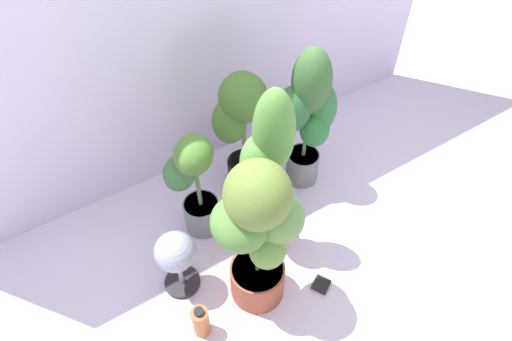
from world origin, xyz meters
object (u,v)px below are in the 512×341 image
at_px(hygrometer_box, 321,284).
at_px(floor_fan, 176,255).
at_px(potted_plant_back_right, 309,113).
at_px(potted_plant_back_left, 194,184).
at_px(nutrient_bottle, 201,321).
at_px(potted_plant_back_center, 240,122).
at_px(potted_plant_center, 268,166).
at_px(potted_plant_front_left, 258,231).

xyz_separation_m(hygrometer_box, floor_fan, (-0.59, 0.39, 0.26)).
bearing_deg(floor_fan, potted_plant_back_right, 4.85).
relative_size(potted_plant_back_left, nutrient_bottle, 3.27).
relative_size(potted_plant_back_center, potted_plant_back_left, 1.18).
distance_m(floor_fan, nutrient_bottle, 0.32).
bearing_deg(potted_plant_center, floor_fan, -178.64).
relative_size(floor_fan, nutrient_bottle, 1.95).
xyz_separation_m(potted_plant_back_right, nutrient_bottle, (-0.96, -0.53, -0.43)).
distance_m(potted_plant_front_left, floor_fan, 0.46).
bearing_deg(potted_plant_back_left, potted_plant_front_left, -82.75).
height_order(potted_plant_center, floor_fan, potted_plant_center).
relative_size(potted_plant_center, hygrometer_box, 9.30).
relative_size(potted_plant_back_center, potted_plant_center, 0.77).
bearing_deg(potted_plant_back_left, hygrometer_box, -62.07).
bearing_deg(hygrometer_box, floor_fan, -61.93).
distance_m(potted_plant_back_center, hygrometer_box, 0.94).
relative_size(potted_plant_back_right, potted_plant_back_center, 1.17).
distance_m(potted_plant_center, hygrometer_box, 0.69).
bearing_deg(potted_plant_back_center, potted_plant_back_left, -156.91).
xyz_separation_m(potted_plant_back_right, potted_plant_back_left, (-0.69, 0.01, -0.16)).
xyz_separation_m(potted_plant_back_center, hygrometer_box, (-0.02, -0.81, -0.47)).
distance_m(potted_plant_back_left, floor_fan, 0.38).
distance_m(potted_plant_back_left, nutrient_bottle, 0.66).
bearing_deg(potted_plant_back_center, potted_plant_front_left, -114.52).
height_order(potted_plant_back_right, potted_plant_back_center, potted_plant_back_right).
relative_size(potted_plant_front_left, potted_plant_back_left, 1.36).
bearing_deg(floor_fan, potted_plant_back_center, 24.46).
bearing_deg(floor_fan, potted_plant_front_left, -48.38).
bearing_deg(nutrient_bottle, potted_plant_back_right, 28.87).
xyz_separation_m(potted_plant_back_center, potted_plant_back_left, (-0.37, -0.16, -0.12)).
relative_size(potted_plant_center, nutrient_bottle, 4.98).
bearing_deg(potted_plant_back_right, floor_fan, -164.46).
distance_m(potted_plant_front_left, hygrometer_box, 0.60).
height_order(potted_plant_back_center, floor_fan, potted_plant_back_center).
bearing_deg(floor_fan, potted_plant_center, -9.33).
bearing_deg(nutrient_bottle, potted_plant_front_left, 5.89).
height_order(potted_plant_back_right, potted_plant_front_left, potted_plant_back_right).
bearing_deg(potted_plant_back_center, potted_plant_back_right, -27.32).
bearing_deg(potted_plant_back_center, hygrometer_box, -91.34).
xyz_separation_m(potted_plant_front_left, potted_plant_back_left, (-0.06, 0.51, -0.16)).
bearing_deg(potted_plant_back_center, potted_plant_center, -102.70).
bearing_deg(potted_plant_back_left, potted_plant_back_right, -0.98).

